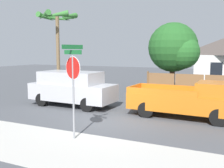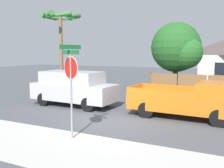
{
  "view_description": "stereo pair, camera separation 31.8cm",
  "coord_description": "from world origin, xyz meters",
  "px_view_note": "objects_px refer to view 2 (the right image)",
  "views": [
    {
      "loc": [
        4.9,
        -10.3,
        3.1
      ],
      "look_at": [
        -0.31,
        0.72,
        1.6
      ],
      "focal_mm": 42.0,
      "sensor_mm": 36.0,
      "label": 1
    },
    {
      "loc": [
        5.18,
        -10.16,
        3.1
      ],
      "look_at": [
        -0.31,
        0.72,
        1.6
      ],
      "focal_mm": 42.0,
      "sensor_mm": 36.0,
      "label": 2
    }
  ],
  "objects_px": {
    "orange_pickup": "(190,100)",
    "palm_tree": "(60,23)",
    "oak_tree": "(178,48)",
    "stop_sign": "(71,75)",
    "red_suv": "(73,87)"
  },
  "relations": [
    {
      "from": "oak_tree",
      "to": "stop_sign",
      "type": "relative_size",
      "value": 1.58
    },
    {
      "from": "oak_tree",
      "to": "red_suv",
      "type": "distance_m",
      "value": 8.78
    },
    {
      "from": "oak_tree",
      "to": "orange_pickup",
      "type": "xyz_separation_m",
      "value": [
        2.26,
        -7.32,
        -2.49
      ]
    },
    {
      "from": "red_suv",
      "to": "stop_sign",
      "type": "relative_size",
      "value": 1.51
    },
    {
      "from": "palm_tree",
      "to": "oak_tree",
      "type": "bearing_deg",
      "value": 16.58
    },
    {
      "from": "orange_pickup",
      "to": "palm_tree",
      "type": "bearing_deg",
      "value": 158.76
    },
    {
      "from": "orange_pickup",
      "to": "stop_sign",
      "type": "relative_size",
      "value": 1.57
    },
    {
      "from": "red_suv",
      "to": "orange_pickup",
      "type": "height_order",
      "value": "red_suv"
    },
    {
      "from": "oak_tree",
      "to": "stop_sign",
      "type": "bearing_deg",
      "value": -94.61
    },
    {
      "from": "orange_pickup",
      "to": "stop_sign",
      "type": "xyz_separation_m",
      "value": [
        -3.24,
        -4.8,
        1.43
      ]
    },
    {
      "from": "stop_sign",
      "to": "oak_tree",
      "type": "bearing_deg",
      "value": 105.4
    },
    {
      "from": "oak_tree",
      "to": "palm_tree",
      "type": "relative_size",
      "value": 0.85
    },
    {
      "from": "oak_tree",
      "to": "palm_tree",
      "type": "xyz_separation_m",
      "value": [
        -8.74,
        -2.6,
        2.0
      ]
    },
    {
      "from": "orange_pickup",
      "to": "stop_sign",
      "type": "distance_m",
      "value": 5.97
    },
    {
      "from": "oak_tree",
      "to": "orange_pickup",
      "type": "height_order",
      "value": "oak_tree"
    }
  ]
}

